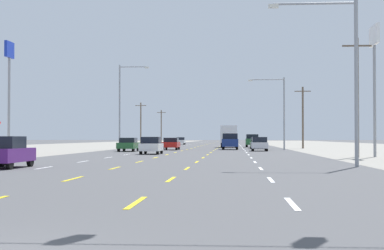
{
  "coord_description": "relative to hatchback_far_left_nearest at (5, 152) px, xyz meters",
  "views": [
    {
      "loc": [
        3.95,
        -6.38,
        1.48
      ],
      "look_at": [
        -0.39,
        56.1,
        2.8
      ],
      "focal_mm": 55.7,
      "sensor_mm": 36.0,
      "label": 1
    }
  ],
  "objects": [
    {
      "name": "ground_plane",
      "position": [
        7.1,
        44.23,
        -0.78
      ],
      "size": [
        572.0,
        572.0,
        0.0
      ],
      "primitive_type": "plane",
      "color": "#4C4C4F"
    },
    {
      "name": "lot_apron_left",
      "position": [
        -17.65,
        44.23,
        -0.78
      ],
      "size": [
        28.0,
        440.0,
        0.01
      ],
      "primitive_type": "cube",
      "color": "gray",
      "rests_on": "ground"
    },
    {
      "name": "lane_markings",
      "position": [
        7.1,
        82.73,
        -0.78
      ],
      "size": [
        10.64,
        227.6,
        0.01
      ],
      "color": "white",
      "rests_on": "ground"
    },
    {
      "name": "hatchback_far_left_nearest",
      "position": [
        0.0,
        0.0,
        0.0
      ],
      "size": [
        1.72,
        3.9,
        1.54
      ],
      "color": "#4C196B",
      "rests_on": "ground"
    },
    {
      "name": "hatchback_inner_left_near",
      "position": [
        3.76,
        24.48,
        0.0
      ],
      "size": [
        1.72,
        3.9,
        1.54
      ],
      "color": "white",
      "rests_on": "ground"
    },
    {
      "name": "sedan_far_left_mid",
      "position": [
        -0.12,
        34.75,
        -0.03
      ],
      "size": [
        1.8,
        4.5,
        1.46
      ],
      "color": "#235B2D",
      "rests_on": "ground"
    },
    {
      "name": "hatchback_far_right_midfar",
      "position": [
        13.92,
        37.46,
        0.0
      ],
      "size": [
        1.72,
        3.9,
        1.54
      ],
      "color": "silver",
      "rests_on": "ground"
    },
    {
      "name": "sedan_inner_left_far",
      "position": [
        3.62,
        42.84,
        -0.03
      ],
      "size": [
        1.8,
        4.5,
        1.46
      ],
      "color": "red",
      "rests_on": "ground"
    },
    {
      "name": "suv_inner_right_farther",
      "position": [
        10.66,
        45.36,
        0.24
      ],
      "size": [
        1.98,
        4.9,
        1.98
      ],
      "color": "navy",
      "rests_on": "ground"
    },
    {
      "name": "sedan_far_right_farthest",
      "position": [
        14.21,
        51.01,
        -0.03
      ],
      "size": [
        1.8,
        4.5,
        1.46
      ],
      "color": "#235B2D",
      "rests_on": "ground"
    },
    {
      "name": "box_truck_inner_right_distant_a",
      "position": [
        10.41,
        60.83,
        1.05
      ],
      "size": [
        2.4,
        7.2,
        3.23
      ],
      "color": "maroon",
      "rests_on": "ground"
    },
    {
      "name": "suv_far_right_distant_b",
      "position": [
        13.96,
        64.24,
        0.24
      ],
      "size": [
        1.98,
        4.9,
        1.98
      ],
      "color": "#235B2D",
      "rests_on": "ground"
    },
    {
      "name": "hatchback_far_left_distant_c",
      "position": [
        0.08,
        96.14,
        0.0
      ],
      "size": [
        1.72,
        3.9,
        1.54
      ],
      "color": "white",
      "rests_on": "ground"
    },
    {
      "name": "pole_sign_left_row_1",
      "position": [
        -8.04,
        21.31,
        6.2
      ],
      "size": [
        0.24,
        1.71,
        9.68
      ],
      "color": "gray",
      "rests_on": "ground"
    },
    {
      "name": "pole_sign_right_row_1",
      "position": [
        21.81,
        17.97,
        6.94
      ],
      "size": [
        0.24,
        2.51,
        10.04
      ],
      "color": "gray",
      "rests_on": "ground"
    },
    {
      "name": "streetlight_right_row_0",
      "position": [
        16.72,
        2.27,
        4.28
      ],
      "size": [
        4.51,
        0.26,
        8.54
      ],
      "color": "gray",
      "rests_on": "ground"
    },
    {
      "name": "streetlight_left_row_1",
      "position": [
        -2.72,
        44.89,
        5.22
      ],
      "size": [
        3.76,
        0.26,
        10.52
      ],
      "color": "gray",
      "rests_on": "ground"
    },
    {
      "name": "streetlight_right_row_1",
      "position": [
        16.74,
        44.89,
        4.42
      ],
      "size": [
        4.46,
        0.26,
        8.83
      ],
      "color": "gray",
      "rests_on": "ground"
    },
    {
      "name": "utility_pole_right_row_0",
      "position": [
        20.43,
        17.61,
        3.94
      ],
      "size": [
        2.2,
        0.26,
        9.05
      ],
      "color": "brown",
      "rests_on": "ground"
    },
    {
      "name": "utility_pole_right_row_1",
      "position": [
        20.46,
        53.23,
        3.59
      ],
      "size": [
        2.2,
        0.26,
        8.37
      ],
      "color": "brown",
      "rests_on": "ground"
    },
    {
      "name": "utility_pole_left_row_2",
      "position": [
        -7.48,
        90.15,
        3.67
      ],
      "size": [
        2.2,
        0.26,
        8.51
      ],
      "color": "brown",
      "rests_on": "ground"
    },
    {
      "name": "utility_pole_left_row_3",
      "position": [
        -6.31,
        114.48,
        3.47
      ],
      "size": [
        2.2,
        0.26,
        8.12
      ],
      "color": "brown",
      "rests_on": "ground"
    }
  ]
}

